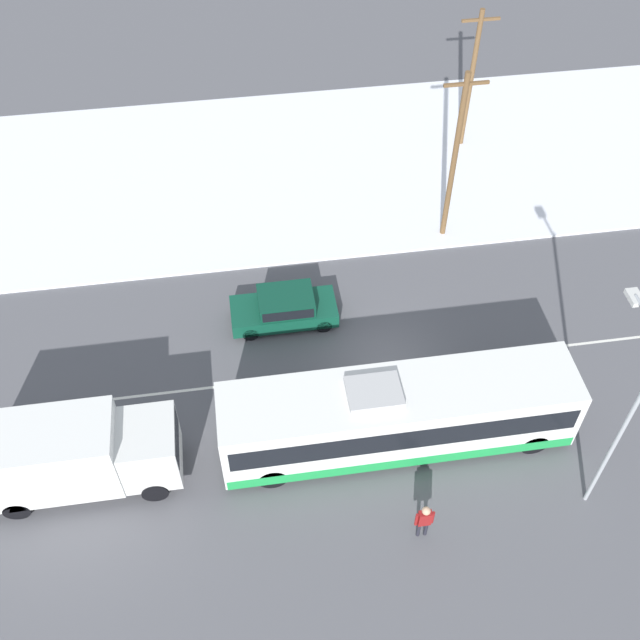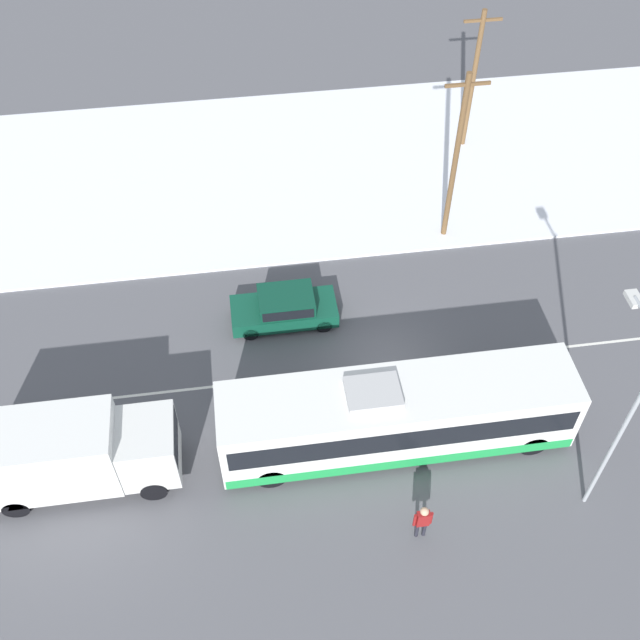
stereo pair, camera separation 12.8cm
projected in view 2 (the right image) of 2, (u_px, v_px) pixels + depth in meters
ground_plane at (387, 367)px, 29.05m from camera, size 120.00×120.00×0.00m
snow_lot at (335, 165)px, 37.59m from camera, size 80.00×13.57×0.12m
lane_marking_center at (387, 367)px, 29.05m from camera, size 60.00×0.12×0.00m
city_bus at (397, 416)px, 25.65m from camera, size 12.20×2.57×3.20m
box_truck at (64, 454)px, 24.46m from camera, size 6.97×2.30×3.14m
sedan_car at (285, 307)px, 30.09m from camera, size 4.26×1.80×1.46m
pedestrian_at_stop at (423, 520)px, 23.62m from camera, size 0.63×0.28×1.74m
streetlamp at (625, 404)px, 21.75m from camera, size 0.36×2.27×8.13m
utility_pole_roadside at (456, 158)px, 30.99m from camera, size 1.80×0.24×8.14m
utility_pole_snowlot at (473, 79)px, 35.97m from camera, size 1.80×0.24×7.22m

